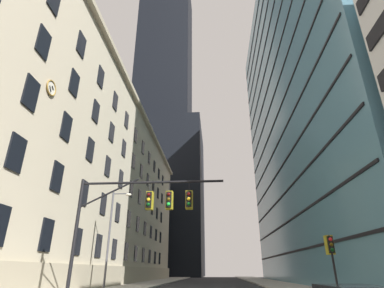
# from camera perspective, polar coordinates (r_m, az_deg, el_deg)

# --- Properties ---
(station_building) EXTENTS (12.69, 70.87, 26.74)m
(station_building) POSITION_cam_1_polar(r_m,az_deg,el_deg) (47.32, -18.12, -7.61)
(station_building) COLOR #BCAF93
(station_building) RESTS_ON ground
(dark_skyscraper) EXTENTS (28.89, 28.89, 228.03)m
(dark_skyscraper) POSITION_cam_1_polar(r_m,az_deg,el_deg) (120.82, -5.27, 11.16)
(dark_skyscraper) COLOR black
(dark_skyscraper) RESTS_ON ground
(glass_office_midrise) EXTENTS (18.37, 54.93, 56.03)m
(glass_office_midrise) POSITION_cam_1_polar(r_m,az_deg,el_deg) (55.64, 24.25, 7.48)
(glass_office_midrise) COLOR teal
(glass_office_midrise) RESTS_ON ground
(traffic_signal_mast) EXTENTS (8.57, 0.63, 6.61)m
(traffic_signal_mast) POSITION_cam_1_polar(r_m,az_deg,el_deg) (17.70, -9.37, -12.12)
(traffic_signal_mast) COLOR black
(traffic_signal_mast) RESTS_ON sidewalk_left
(traffic_light_near_right) EXTENTS (0.40, 0.63, 3.42)m
(traffic_light_near_right) POSITION_cam_1_polar(r_m,az_deg,el_deg) (19.50, 24.90, -17.59)
(traffic_light_near_right) COLOR black
(traffic_light_near_right) RESTS_ON sidewalk_right
(street_lamppost) EXTENTS (1.83, 0.32, 8.36)m
(street_lamppost) POSITION_cam_1_polar(r_m,az_deg,el_deg) (28.77, -15.00, -15.63)
(street_lamppost) COLOR #47474C
(street_lamppost) RESTS_ON sidewalk_left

